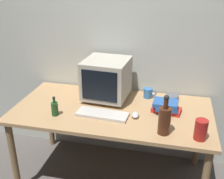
# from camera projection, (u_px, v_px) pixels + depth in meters

# --- Properties ---
(ground_plane) EXTENTS (6.00, 6.00, 0.00)m
(ground_plane) POSITION_uv_depth(u_px,v_px,m) (112.00, 176.00, 2.64)
(ground_plane) COLOR #56514C
(back_wall) EXTENTS (4.00, 0.08, 2.50)m
(back_wall) POSITION_uv_depth(u_px,v_px,m) (124.00, 36.00, 2.56)
(back_wall) COLOR beige
(back_wall) RESTS_ON ground
(desk) EXTENTS (1.68, 0.84, 0.73)m
(desk) POSITION_uv_depth(u_px,v_px,m) (112.00, 117.00, 2.38)
(desk) COLOR tan
(desk) RESTS_ON ground
(crt_monitor) EXTENTS (0.41, 0.41, 0.37)m
(crt_monitor) POSITION_uv_depth(u_px,v_px,m) (106.00, 79.00, 2.46)
(crt_monitor) COLOR #B2AD9E
(crt_monitor) RESTS_ON desk
(keyboard) EXTENTS (0.43, 0.18, 0.02)m
(keyboard) POSITION_uv_depth(u_px,v_px,m) (102.00, 114.00, 2.23)
(keyboard) COLOR beige
(keyboard) RESTS_ON desk
(computer_mouse) EXTENTS (0.07, 0.10, 0.04)m
(computer_mouse) POSITION_uv_depth(u_px,v_px,m) (135.00, 115.00, 2.21)
(computer_mouse) COLOR beige
(computer_mouse) RESTS_ON desk
(bottle_tall) EXTENTS (0.09, 0.09, 0.31)m
(bottle_tall) POSITION_uv_depth(u_px,v_px,m) (165.00, 119.00, 1.96)
(bottle_tall) COLOR #472314
(bottle_tall) RESTS_ON desk
(bottle_short) EXTENTS (0.06, 0.06, 0.17)m
(bottle_short) POSITION_uv_depth(u_px,v_px,m) (55.00, 108.00, 2.22)
(bottle_short) COLOR #1E4C23
(bottle_short) RESTS_ON desk
(book_stack) EXTENTS (0.25, 0.17, 0.10)m
(book_stack) POSITION_uv_depth(u_px,v_px,m) (166.00, 107.00, 2.27)
(book_stack) COLOR red
(book_stack) RESTS_ON desk
(mug) EXTENTS (0.12, 0.08, 0.09)m
(mug) POSITION_uv_depth(u_px,v_px,m) (148.00, 93.00, 2.54)
(mug) COLOR #3370B2
(mug) RESTS_ON desk
(cd_spindle) EXTENTS (0.12, 0.12, 0.04)m
(cd_spindle) POSITION_uv_depth(u_px,v_px,m) (172.00, 97.00, 2.50)
(cd_spindle) COLOR #595B66
(cd_spindle) RESTS_ON desk
(metal_canister) EXTENTS (0.09, 0.09, 0.15)m
(metal_canister) POSITION_uv_depth(u_px,v_px,m) (201.00, 130.00, 1.90)
(metal_canister) COLOR #A51E19
(metal_canister) RESTS_ON desk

